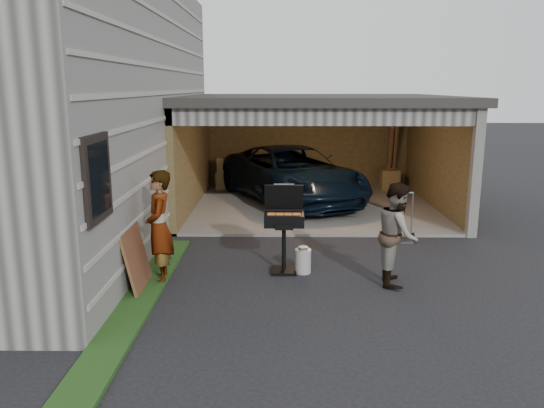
{
  "coord_description": "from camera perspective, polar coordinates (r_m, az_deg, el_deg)",
  "views": [
    {
      "loc": [
        -0.2,
        -7.34,
        3.12
      ],
      "look_at": [
        -0.3,
        1.55,
        1.15
      ],
      "focal_mm": 35.0,
      "sensor_mm": 36.0,
      "label": 1
    }
  ],
  "objects": [
    {
      "name": "ground",
      "position": [
        7.98,
        2.06,
        -10.55
      ],
      "size": [
        80.0,
        80.0,
        0.0
      ],
      "primitive_type": "plane",
      "color": "black",
      "rests_on": "ground"
    },
    {
      "name": "house",
      "position": [
        12.74,
        -26.83,
        9.52
      ],
      "size": [
        7.0,
        11.0,
        5.5
      ],
      "primitive_type": "cube",
      "color": "#474744",
      "rests_on": "ground"
    },
    {
      "name": "groundcover_strip",
      "position": [
        7.34,
        -16.06,
        -12.92
      ],
      "size": [
        0.5,
        8.0,
        0.06
      ],
      "primitive_type": "cube",
      "color": "#193814",
      "rests_on": "ground"
    },
    {
      "name": "garage",
      "position": [
        14.22,
        4.57,
        7.42
      ],
      "size": [
        6.8,
        6.3,
        2.9
      ],
      "color": "#605E59",
      "rests_on": "ground"
    },
    {
      "name": "minivan",
      "position": [
        14.44,
        2.16,
        3.01
      ],
      "size": [
        4.43,
        5.85,
        1.48
      ],
      "primitive_type": "imported",
      "rotation": [
        0.0,
        0.0,
        0.43
      ],
      "color": "black",
      "rests_on": "ground"
    },
    {
      "name": "woman",
      "position": [
        8.67,
        -12.05,
        -2.47
      ],
      "size": [
        0.56,
        0.74,
        1.84
      ],
      "primitive_type": "imported",
      "rotation": [
        0.0,
        0.0,
        -1.38
      ],
      "color": "#9EADC7",
      "rests_on": "ground"
    },
    {
      "name": "man",
      "position": [
        8.7,
        13.34,
        -3.12
      ],
      "size": [
        0.73,
        0.88,
        1.66
      ],
      "primitive_type": "imported",
      "rotation": [
        0.0,
        0.0,
        1.44
      ],
      "color": "#44211A",
      "rests_on": "ground"
    },
    {
      "name": "bbq_grill",
      "position": [
        8.98,
        1.29,
        -1.97
      ],
      "size": [
        0.67,
        0.58,
        1.48
      ],
      "color": "black",
      "rests_on": "ground"
    },
    {
      "name": "propane_tank",
      "position": [
        9.12,
        3.34,
        -6.14
      ],
      "size": [
        0.32,
        0.32,
        0.42
      ],
      "primitive_type": "cylinder",
      "rotation": [
        0.0,
        0.0,
        -0.16
      ],
      "color": "#B3B2AE",
      "rests_on": "ground"
    },
    {
      "name": "plywood_panel",
      "position": [
        8.54,
        -14.4,
        -5.67
      ],
      "size": [
        0.26,
        0.94,
        1.03
      ],
      "primitive_type": "cube",
      "rotation": [
        0.0,
        -0.21,
        0.0
      ],
      "color": "#592C1E",
      "rests_on": "ground"
    },
    {
      "name": "hand_truck",
      "position": [
        11.24,
        14.03,
        -2.94
      ],
      "size": [
        0.44,
        0.33,
        1.04
      ],
      "rotation": [
        0.0,
        0.0,
        -0.06
      ],
      "color": "slate",
      "rests_on": "ground"
    }
  ]
}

